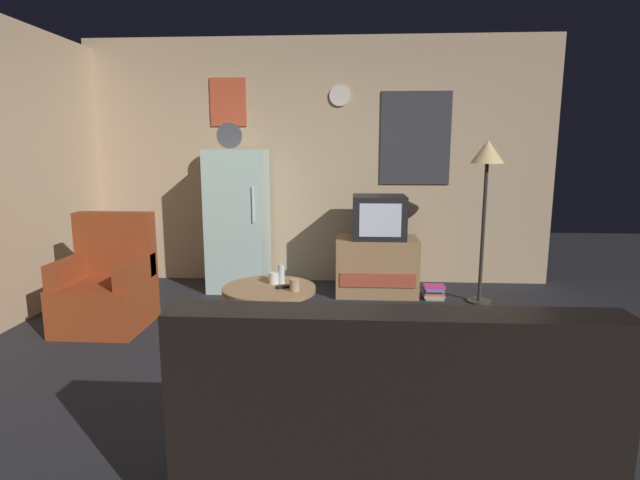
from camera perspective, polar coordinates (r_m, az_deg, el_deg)
The scene contains 14 objects.
ground_plane at distance 3.60m, azimuth -2.95°, elevation -14.43°, with size 12.00×12.00×0.00m, color #232328.
wall_with_art at distance 5.71m, azimuth -0.24°, elevation 8.81°, with size 5.20×0.12×2.70m.
fridge at distance 5.47m, azimuth -9.26°, elevation 2.28°, with size 0.60×0.62×1.77m.
tv_stand at distance 5.30m, azimuth 6.44°, elevation -2.94°, with size 0.84×0.53×0.60m.
crt_tv at distance 5.21m, azimuth 6.70°, elevation 2.62°, with size 0.54×0.51×0.44m.
standing_lamp at distance 5.07m, azimuth 18.43°, elevation 8.12°, with size 0.32×0.32×1.59m.
coffee_table at distance 3.97m, azimuth -5.75°, elevation -8.51°, with size 0.72×0.72×0.46m.
wine_glass at distance 3.97m, azimuth -4.42°, elevation -3.88°, with size 0.05×0.05×0.15m, color silver.
mug_ceramic_white at distance 3.97m, azimuth -5.28°, elevation -4.33°, with size 0.08×0.08×0.09m, color silver.
mug_ceramic_tan at distance 3.76m, azimuth -2.90°, elevation -5.14°, with size 0.08×0.08×0.09m, color tan.
remote_control at distance 3.86m, azimuth -3.90°, elevation -5.27°, with size 0.15×0.04×0.02m, color black.
armchair at distance 4.68m, azimuth -23.00°, elevation -4.97°, with size 0.68×0.68×0.96m.
couch at distance 2.33m, azimuth 7.66°, elevation -20.60°, with size 1.70×0.80×0.92m.
book_stack at distance 5.26m, azimuth 12.81°, elevation -5.78°, with size 0.21×0.17×0.14m.
Camera 1 is at (0.38, -3.25, 1.51)m, focal length 28.18 mm.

